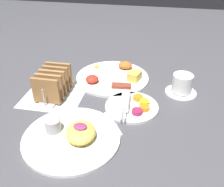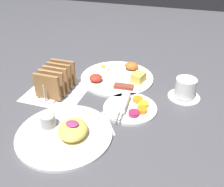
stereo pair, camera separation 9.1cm
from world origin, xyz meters
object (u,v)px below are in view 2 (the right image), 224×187
plate_foreground (66,132)px  plate_condiments (130,107)px  toast_rack (56,80)px  coffee_cup (185,89)px  plate_breakfast (118,77)px

plate_foreground → plate_condiments: bearing=51.5°
toast_rack → plate_condiments: bearing=-5.5°
plate_condiments → coffee_cup: 0.22m
plate_foreground → toast_rack: (-0.15, 0.22, 0.04)m
coffee_cup → plate_breakfast: bearing=167.4°
plate_breakfast → plate_condiments: (0.10, -0.20, 0.00)m
toast_rack → coffee_cup: (0.48, 0.11, -0.02)m
plate_condiments → plate_breakfast: bearing=117.3°
plate_foreground → coffee_cup: coffee_cup is taller
plate_condiments → toast_rack: toast_rack is taller
toast_rack → plate_breakfast: bearing=41.1°
plate_condiments → coffee_cup: coffee_cup is taller
plate_breakfast → toast_rack: toast_rack is taller
plate_foreground → toast_rack: bearing=124.3°
plate_condiments → toast_rack: size_ratio=1.10×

